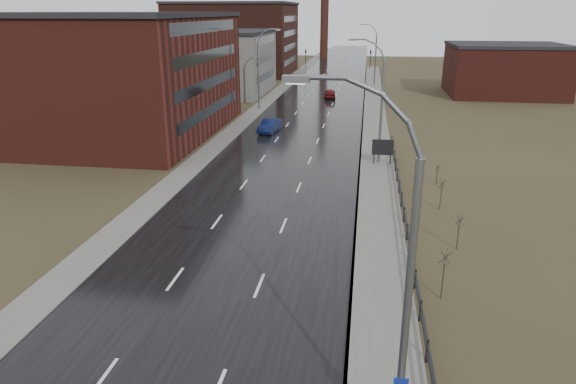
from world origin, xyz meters
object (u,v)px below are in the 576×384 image
(streetlight_main, at_px, (397,291))
(billboard, at_px, (383,148))
(car_near, at_px, (270,126))
(car_far, at_px, (330,94))

(streetlight_main, distance_m, billboard, 33.74)
(billboard, bearing_deg, streetlight_main, -91.07)
(billboard, xyz_separation_m, car_near, (-12.82, 12.01, -0.92))
(streetlight_main, distance_m, car_far, 72.27)
(car_near, bearing_deg, streetlight_main, -67.07)
(billboard, bearing_deg, car_far, 101.26)
(billboard, bearing_deg, car_near, 136.86)
(car_near, xyz_separation_m, car_far, (5.20, 26.27, -0.01))
(streetlight_main, height_order, car_near, streetlight_main)
(car_near, distance_m, car_far, 26.78)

